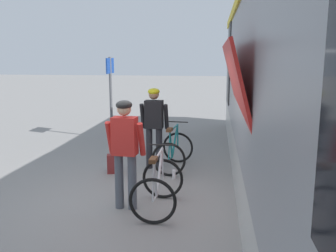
{
  "coord_description": "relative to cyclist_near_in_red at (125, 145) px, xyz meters",
  "views": [
    {
      "loc": [
        1.24,
        -5.64,
        2.44
      ],
      "look_at": [
        0.31,
        1.6,
        1.05
      ],
      "focal_mm": 39.66,
      "sensor_mm": 36.0,
      "label": 1
    }
  ],
  "objects": [
    {
      "name": "ground_plane",
      "position": [
        0.16,
        0.1,
        -1.05
      ],
      "size": [
        80.0,
        80.0,
        0.0
      ],
      "primitive_type": "plane",
      "color": "gray"
    },
    {
      "name": "platform_sign_post",
      "position": [
        -1.66,
        5.02,
        0.57
      ],
      "size": [
        0.08,
        0.7,
        2.4
      ],
      "color": "#595B60",
      "rests_on": "ground"
    },
    {
      "name": "bicycle_near_silver",
      "position": [
        0.53,
        -0.02,
        -0.65
      ],
      "size": [
        0.71,
        1.08,
        0.99
      ],
      "color": "black",
      "rests_on": "ground"
    },
    {
      "name": "backpack_on_platform",
      "position": [
        -0.69,
        1.77,
        -0.85
      ],
      "size": [
        0.31,
        0.24,
        0.4
      ],
      "primitive_type": "cube",
      "rotation": [
        0.0,
        0.0,
        0.23
      ],
      "color": "maroon",
      "rests_on": "ground"
    },
    {
      "name": "cyclist_far_in_dark",
      "position": [
        0.1,
        2.2,
        0.0
      ],
      "size": [
        0.62,
        0.33,
        1.76
      ],
      "color": "#232328",
      "rests_on": "ground"
    },
    {
      "name": "bicycle_far_teal",
      "position": [
        0.52,
        2.2,
        -0.65
      ],
      "size": [
        0.8,
        1.13,
        0.99
      ],
      "color": "black",
      "rests_on": "ground"
    },
    {
      "name": "water_bottle_near_the_bikes",
      "position": [
        0.6,
        1.55,
        -0.96
      ],
      "size": [
        0.07,
        0.07,
        0.19
      ],
      "primitive_type": "cylinder",
      "color": "silver",
      "rests_on": "ground"
    },
    {
      "name": "cyclist_near_in_red",
      "position": [
        0.0,
        0.0,
        0.0
      ],
      "size": [
        0.63,
        0.34,
        1.76
      ],
      "color": "#4C515B",
      "rests_on": "ground"
    }
  ]
}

